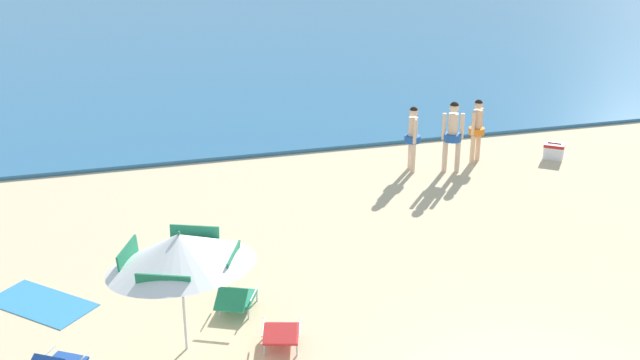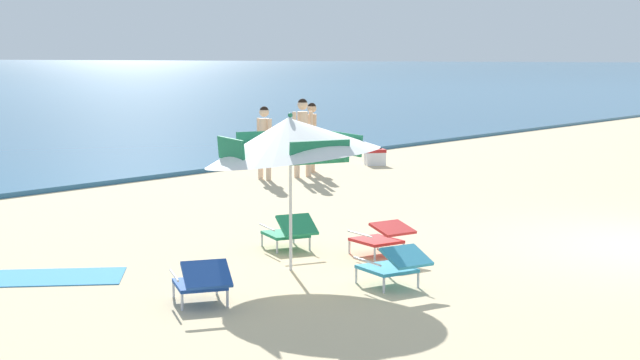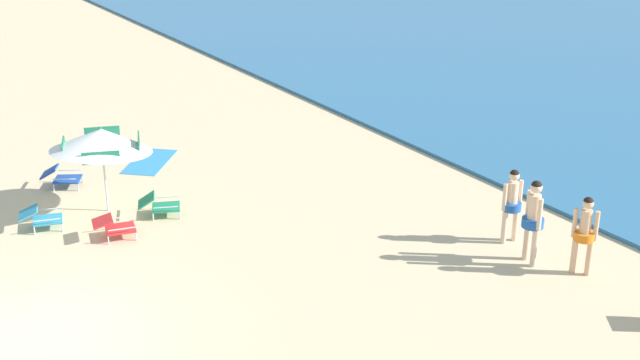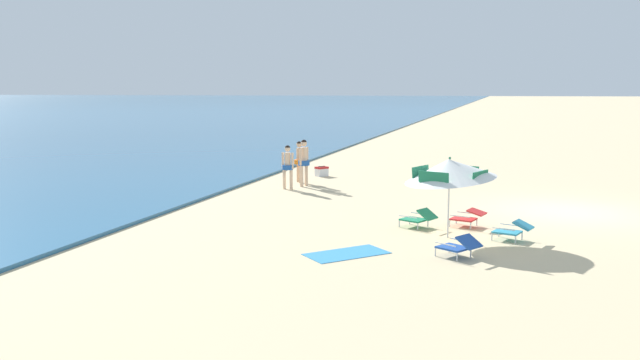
# 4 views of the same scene
# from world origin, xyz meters

# --- Properties ---
(ground_plane) EXTENTS (800.00, 800.00, 0.00)m
(ground_plane) POSITION_xyz_m (0.00, 0.00, 0.00)
(ground_plane) COLOR #D1BA8E
(beach_umbrella_striped_main) EXTENTS (3.02, 3.03, 2.06)m
(beach_umbrella_striped_main) POSITION_xyz_m (-4.38, 3.07, 1.68)
(beach_umbrella_striped_main) COLOR silver
(beach_umbrella_striped_main) RESTS_ON ground
(lounge_chair_under_umbrella) EXTENTS (0.78, 1.00, 0.51)m
(lounge_chair_under_umbrella) POSITION_xyz_m (-4.29, 1.55, 0.28)
(lounge_chair_under_umbrella) COLOR teal
(lounge_chair_under_umbrella) RESTS_ON ground
(lounge_chair_beside_umbrella) EXTENTS (0.92, 1.03, 0.52)m
(lounge_chair_beside_umbrella) POSITION_xyz_m (-6.26, 2.68, 0.27)
(lounge_chair_beside_umbrella) COLOR #1E4799
(lounge_chair_beside_umbrella) RESTS_ON ground
(lounge_chair_facing_sea) EXTENTS (0.75, 0.97, 0.49)m
(lounge_chair_facing_sea) POSITION_xyz_m (-2.99, 2.66, 0.28)
(lounge_chair_facing_sea) COLOR red
(lounge_chair_facing_sea) RESTS_ON ground
(lounge_chair_spare_folded) EXTENTS (0.86, 1.03, 0.52)m
(lounge_chair_spare_folded) POSITION_xyz_m (-3.47, 3.90, 0.27)
(lounge_chair_spare_folded) COLOR #1E7F56
(lounge_chair_spare_folded) RESTS_ON ground
(person_standing_near_shore) EXTENTS (0.39, 0.47, 1.61)m
(person_standing_near_shore) POSITION_xyz_m (1.78, 9.32, 0.93)
(person_standing_near_shore) COLOR beige
(person_standing_near_shore) RESTS_ON ground
(person_standing_beside) EXTENTS (0.41, 0.39, 1.61)m
(person_standing_beside) POSITION_xyz_m (3.52, 9.45, 0.93)
(person_standing_beside) COLOR #D8A87F
(person_standing_beside) RESTS_ON ground
(person_wading_in) EXTENTS (0.50, 0.43, 1.75)m
(person_wading_in) POSITION_xyz_m (2.66, 8.98, 1.01)
(person_wading_in) COLOR beige
(person_wading_in) RESTS_ON ground
(cooler_box) EXTENTS (0.61, 0.58, 0.43)m
(cooler_box) POSITION_xyz_m (5.55, 9.12, 0.20)
(cooler_box) COLOR white
(cooler_box) RESTS_ON ground
(beach_towel) EXTENTS (1.92, 1.90, 0.01)m
(beach_towel) POSITION_xyz_m (-6.59, 5.07, 0.01)
(beach_towel) COLOR #3384BC
(beach_towel) RESTS_ON ground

